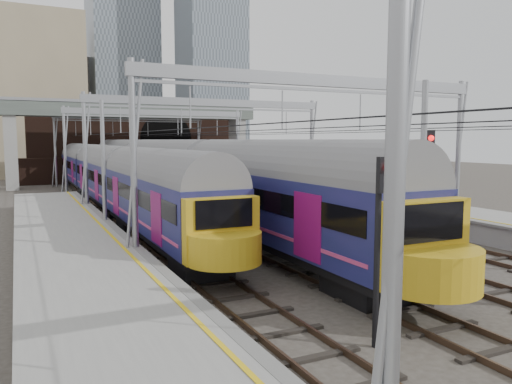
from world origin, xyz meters
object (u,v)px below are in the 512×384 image
train_second (92,170)px  signal_near_left (380,228)px  train_main (141,167)px  signal_near_centre (424,190)px

train_second → signal_near_left: bearing=-87.4°
train_main → train_second: size_ratio=1.11×
train_main → signal_near_centre: size_ratio=12.82×
signal_near_left → signal_near_centre: bearing=44.4°
train_second → signal_near_left: size_ratio=13.34×
train_main → signal_near_centre: 31.80m
train_main → train_second: 4.35m
train_second → signal_near_centre: 34.03m
signal_near_left → signal_near_centre: signal_near_centre is taller
train_main → signal_near_centre: bearing=-85.4°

